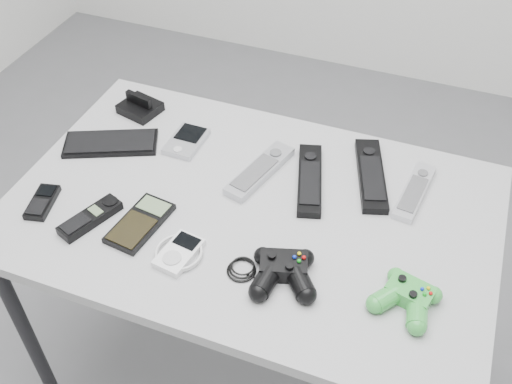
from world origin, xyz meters
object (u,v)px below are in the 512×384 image
(mobile_phone, at_px, (42,202))
(cordless_handset, at_px, (90,218))
(controller_black, at_px, (283,270))
(remote_silver_a, at_px, (260,170))
(remote_black_b, at_px, (371,174))
(pda, at_px, (186,141))
(remote_silver_b, at_px, (415,191))
(desk, at_px, (251,226))
(mp3_player, at_px, (179,252))
(pda_keyboard, at_px, (111,143))
(calculator, at_px, (140,223))
(controller_green, at_px, (407,296))
(remote_black_a, at_px, (310,179))

(mobile_phone, height_order, cordless_handset, cordless_handset)
(controller_black, bearing_deg, cordless_handset, 163.29)
(remote_silver_a, distance_m, remote_black_b, 0.26)
(pda, bearing_deg, remote_black_b, 5.75)
(mobile_phone, bearing_deg, remote_silver_b, 10.03)
(desk, relative_size, remote_silver_b, 5.47)
(remote_silver_b, relative_size, mp3_player, 1.86)
(pda_keyboard, height_order, remote_silver_b, remote_silver_b)
(pda, xyz_separation_m, mp3_player, (0.14, -0.34, -0.00))
(pda, height_order, remote_silver_a, remote_silver_a)
(calculator, xyz_separation_m, controller_green, (0.58, 0.00, 0.01))
(pda, distance_m, controller_green, 0.67)
(pda_keyboard, bearing_deg, cordless_handset, -92.79)
(controller_green, bearing_deg, cordless_handset, -163.01)
(pda_keyboard, xyz_separation_m, calculator, (0.20, -0.22, 0.00))
(remote_black_a, relative_size, controller_green, 1.81)
(pda, relative_size, remote_silver_a, 0.56)
(pda, bearing_deg, remote_black_a, -3.91)
(remote_black_a, bearing_deg, controller_black, -99.65)
(mobile_phone, height_order, controller_black, controller_black)
(controller_black, bearing_deg, remote_silver_a, 102.03)
(pda_keyboard, relative_size, mp3_player, 2.16)
(controller_green, bearing_deg, mobile_phone, -163.81)
(mobile_phone, relative_size, controller_green, 0.81)
(remote_black_a, relative_size, controller_black, 1.04)
(mobile_phone, height_order, calculator, mobile_phone)
(remote_black_b, relative_size, calculator, 1.52)
(mp3_player, xyz_separation_m, controller_black, (0.22, 0.02, 0.01))
(desk, height_order, mp3_player, mp3_player)
(remote_black_b, distance_m, remote_silver_b, 0.11)
(mobile_phone, distance_m, cordless_handset, 0.13)
(mobile_phone, distance_m, controller_green, 0.81)
(calculator, bearing_deg, controller_black, 3.16)
(remote_black_b, bearing_deg, pda, 166.93)
(calculator, bearing_deg, pda, 102.85)
(remote_black_b, relative_size, mobile_phone, 2.32)
(remote_silver_a, bearing_deg, desk, -64.65)
(pda, relative_size, cordless_handset, 0.83)
(remote_silver_a, height_order, mobile_phone, remote_silver_a)
(remote_black_b, xyz_separation_m, controller_green, (0.14, -0.33, 0.01))
(remote_black_a, height_order, remote_silver_b, remote_black_a)
(remote_black_a, height_order, controller_green, controller_green)
(remote_silver_b, xyz_separation_m, controller_green, (0.04, -0.31, 0.01))
(remote_silver_b, bearing_deg, remote_black_a, -161.47)
(cordless_handset, bearing_deg, controller_black, 21.85)
(controller_black, bearing_deg, calculator, 158.74)
(cordless_handset, bearing_deg, remote_black_b, 54.87)
(mobile_phone, bearing_deg, pda, 43.08)
(desk, height_order, remote_black_b, remote_black_b)
(remote_black_b, bearing_deg, mobile_phone, -170.32)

